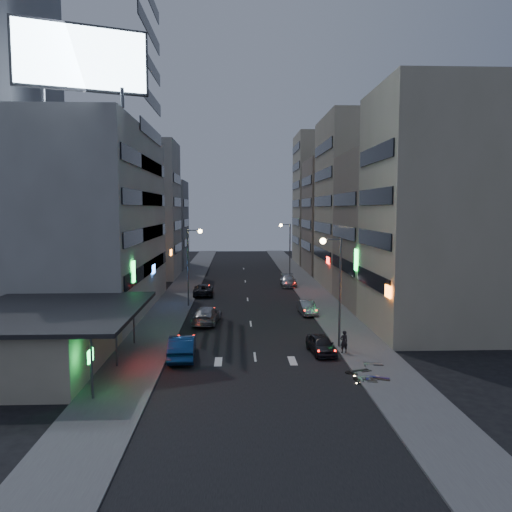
{
  "coord_description": "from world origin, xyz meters",
  "views": [
    {
      "loc": [
        -1.27,
        -29.71,
        10.26
      ],
      "look_at": [
        0.6,
        17.05,
        5.79
      ],
      "focal_mm": 35.0,
      "sensor_mm": 36.0,
      "label": 1
    }
  ],
  "objects": [
    {
      "name": "billboard",
      "position": [
        -12.99,
        9.97,
        21.66
      ],
      "size": [
        9.52,
        3.75,
        6.2
      ],
      "rotation": [
        0.0,
        0.0,
        0.35
      ],
      "color": "#595B60",
      "rests_on": "white_building"
    },
    {
      "name": "shophouse_near",
      "position": [
        15.0,
        10.5,
        10.0
      ],
      "size": [
        10.0,
        11.0,
        20.0
      ],
      "primitive_type": "cube",
      "color": "#B1A48B",
      "rests_on": "ground"
    },
    {
      "name": "parked_car_right_mid",
      "position": [
        5.6,
        17.83,
        0.65
      ],
      "size": [
        1.68,
        4.06,
        1.31
      ],
      "primitive_type": "imported",
      "rotation": [
        0.0,
        0.0,
        0.08
      ],
      "color": "#9CA0A4",
      "rests_on": "ground"
    },
    {
      "name": "shophouse_mid",
      "position": [
        15.5,
        22.0,
        8.0
      ],
      "size": [
        11.0,
        12.0,
        16.0
      ],
      "primitive_type": "cube",
      "color": "gray",
      "rests_on": "ground"
    },
    {
      "name": "street_lamp_left",
      "position": [
        -5.9,
        22.0,
        5.36
      ],
      "size": [
        1.6,
        0.44,
        8.02
      ],
      "color": "#595B60",
      "rests_on": "sidewalk_left"
    },
    {
      "name": "scooter_black_b",
      "position": [
        7.0,
        0.81,
        0.71
      ],
      "size": [
        1.27,
        2.03,
        1.18
      ],
      "primitive_type": null,
      "rotation": [
        0.0,
        0.0,
        1.93
      ],
      "color": "black",
      "rests_on": "sidewalk_right"
    },
    {
      "name": "road_car_silver",
      "position": [
        -3.93,
        14.29,
        0.76
      ],
      "size": [
        2.71,
        5.44,
        1.52
      ],
      "primitive_type": "imported",
      "rotation": [
        0.0,
        0.0,
        3.03
      ],
      "color": "gray",
      "rests_on": "ground"
    },
    {
      "name": "road_car_blue",
      "position": [
        -5.0,
        3.85,
        0.81
      ],
      "size": [
        1.94,
        5.0,
        1.62
      ],
      "primitive_type": "imported",
      "rotation": [
        0.0,
        0.0,
        3.19
      ],
      "color": "navy",
      "rests_on": "ground"
    },
    {
      "name": "sidewalk_right",
      "position": [
        8.0,
        30.0,
        0.06
      ],
      "size": [
        4.0,
        120.0,
        0.12
      ],
      "primitive_type": "cube",
      "color": "#4C4C4F",
      "rests_on": "ground"
    },
    {
      "name": "shophouse_far",
      "position": [
        15.0,
        35.0,
        11.0
      ],
      "size": [
        10.0,
        14.0,
        22.0
      ],
      "primitive_type": "cube",
      "color": "#B1A48B",
      "rests_on": "ground"
    },
    {
      "name": "far_left_a",
      "position": [
        -15.5,
        45.0,
        10.0
      ],
      "size": [
        11.0,
        10.0,
        20.0
      ],
      "primitive_type": "cube",
      "color": "#AAAAA5",
      "rests_on": "ground"
    },
    {
      "name": "scooter_silver_a",
      "position": [
        7.35,
        -0.6,
        0.72
      ],
      "size": [
        0.91,
        2.05,
        1.21
      ],
      "primitive_type": null,
      "rotation": [
        0.0,
        0.0,
        1.7
      ],
      "color": "#A0A4A8",
      "rests_on": "sidewalk_right"
    },
    {
      "name": "parked_car_left",
      "position": [
        -5.17,
        28.76,
        0.69
      ],
      "size": [
        2.43,
        5.0,
        1.37
      ],
      "primitive_type": "imported",
      "rotation": [
        0.0,
        0.0,
        3.17
      ],
      "color": "black",
      "rests_on": "ground"
    },
    {
      "name": "white_building",
      "position": [
        -17.0,
        20.0,
        9.0
      ],
      "size": [
        14.0,
        24.0,
        18.0
      ],
      "primitive_type": "cube",
      "color": "#AAAAA5",
      "rests_on": "ground"
    },
    {
      "name": "street_lamp_right_near",
      "position": [
        5.9,
        6.0,
        5.36
      ],
      "size": [
        1.6,
        0.44,
        8.02
      ],
      "color": "#595B60",
      "rests_on": "sidewalk_right"
    },
    {
      "name": "parked_car_right_near",
      "position": [
        4.72,
        4.68,
        0.66
      ],
      "size": [
        1.96,
        4.0,
        1.31
      ],
      "primitive_type": "imported",
      "rotation": [
        0.0,
        0.0,
        0.11
      ],
      "color": "#27262C",
      "rests_on": "ground"
    },
    {
      "name": "far_left_b",
      "position": [
        -16.0,
        58.0,
        7.5
      ],
      "size": [
        12.0,
        10.0,
        15.0
      ],
      "primitive_type": "cube",
      "color": "gray",
      "rests_on": "ground"
    },
    {
      "name": "far_right_a",
      "position": [
        15.5,
        50.0,
        9.0
      ],
      "size": [
        11.0,
        12.0,
        18.0
      ],
      "primitive_type": "cube",
      "color": "gray",
      "rests_on": "ground"
    },
    {
      "name": "street_lamp_right_far",
      "position": [
        5.9,
        40.0,
        5.36
      ],
      "size": [
        1.6,
        0.44,
        8.02
      ],
      "color": "#595B60",
      "rests_on": "sidewalk_right"
    },
    {
      "name": "person",
      "position": [
        6.3,
        4.39,
        0.91
      ],
      "size": [
        0.65,
        0.51,
        1.58
      ],
      "primitive_type": "imported",
      "rotation": [
        0.0,
        0.0,
        3.4
      ],
      "color": "black",
      "rests_on": "sidewalk_right"
    },
    {
      "name": "scooter_silver_b",
      "position": [
        8.29,
        1.78,
        0.67
      ],
      "size": [
        0.87,
        1.87,
        1.1
      ],
      "primitive_type": null,
      "rotation": [
        0.0,
        0.0,
        1.42
      ],
      "color": "#9A9BA2",
      "rests_on": "sidewalk_right"
    },
    {
      "name": "ground",
      "position": [
        0.0,
        0.0,
        0.0
      ],
      "size": [
        180.0,
        180.0,
        0.0
      ],
      "primitive_type": "plane",
      "color": "black",
      "rests_on": "ground"
    },
    {
      "name": "scooter_blue",
      "position": [
        7.93,
        -1.03,
        0.74
      ],
      "size": [
        1.37,
        2.13,
        1.24
      ],
      "primitive_type": null,
      "rotation": [
        0.0,
        0.0,
        1.19
      ],
      "color": "navy",
      "rests_on": "sidewalk_right"
    },
    {
      "name": "scooter_black_a",
      "position": [
        7.08,
        -1.38,
        0.63
      ],
      "size": [
        1.07,
        1.77,
        1.03
      ],
      "primitive_type": null,
      "rotation": [
        0.0,
        0.0,
        1.24
      ],
      "color": "black",
      "rests_on": "sidewalk_right"
    },
    {
      "name": "food_court",
      "position": [
        -13.9,
        2.0,
        1.98
      ],
      "size": [
        11.0,
        13.0,
        3.88
      ],
      "color": "#B1A48B",
      "rests_on": "ground"
    },
    {
      "name": "parked_car_right_far",
      "position": [
        5.6,
        35.29,
        0.72
      ],
      "size": [
        2.11,
        4.98,
        1.43
      ],
      "primitive_type": "imported",
      "rotation": [
        0.0,
        0.0,
        -0.02
      ],
      "color": "#9CA0A4",
      "rests_on": "ground"
    },
    {
      "name": "sidewalk_left",
      "position": [
        -8.0,
        30.0,
        0.06
      ],
      "size": [
        4.0,
        120.0,
        0.12
      ],
      "primitive_type": "cube",
      "color": "#4C4C4F",
      "rests_on": "ground"
    },
    {
      "name": "far_right_b",
      "position": [
        16.0,
        64.0,
        12.0
      ],
      "size": [
        12.0,
        12.0,
        24.0
      ],
      "primitive_type": "cube",
      "color": "#B1A48B",
      "rests_on": "ground"
    }
  ]
}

